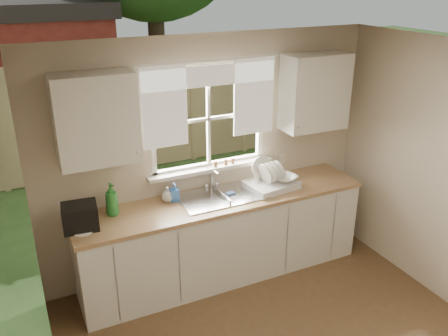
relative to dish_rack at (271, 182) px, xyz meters
name	(u,v)px	position (x,y,z in m)	size (l,w,h in m)	color
room_walls	(332,258)	(-0.57, -1.76, 0.26)	(3.62, 4.02, 2.50)	beige
ceiling	(345,70)	(-0.57, -1.69, 1.52)	(3.60, 4.00, 0.02)	silver
window	(209,135)	(-0.57, 0.31, 0.51)	(1.38, 0.16, 1.06)	white
curtains	(211,93)	(-0.57, 0.26, 0.96)	(1.50, 0.03, 0.81)	white
base_cabinets	(223,238)	(-0.57, -0.01, -0.54)	(3.00, 0.62, 0.87)	silver
countertop	(223,200)	(-0.57, -0.01, -0.09)	(3.04, 0.65, 0.04)	#A27C51
upper_cabinet_left	(95,119)	(-1.72, 0.13, 0.87)	(0.70, 0.33, 0.80)	silver
upper_cabinet_right	(315,92)	(0.58, 0.13, 0.87)	(0.70, 0.33, 0.80)	silver
wall_outlet	(282,159)	(0.31, 0.29, 0.10)	(0.08, 0.01, 0.12)	beige
sill_jars	(225,162)	(-0.42, 0.25, 0.20)	(0.24, 0.04, 0.06)	brown
sink	(221,203)	(-0.57, 0.02, -0.14)	(0.88, 0.52, 0.40)	#B7B7BC
dish_rack	(271,182)	(0.00, 0.00, 0.00)	(0.57, 0.46, 0.32)	silver
bowl	(285,178)	(0.14, -0.05, 0.03)	(0.24, 0.24, 0.06)	silver
soap_bottle_a	(112,199)	(-1.66, 0.12, 0.09)	(0.12, 0.12, 0.32)	#2B8532
soap_bottle_b	(174,192)	(-1.03, 0.14, 0.03)	(0.09, 0.09, 0.19)	blue
soap_bottle_c	(168,194)	(-1.10, 0.16, 0.01)	(0.12, 0.12, 0.16)	beige
saucer	(83,231)	(-1.97, -0.08, -0.06)	(0.19, 0.19, 0.01)	white
cup	(82,226)	(-1.97, -0.06, -0.02)	(0.12, 0.12, 0.09)	silver
black_appliance	(80,217)	(-1.97, -0.01, 0.05)	(0.30, 0.26, 0.22)	black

